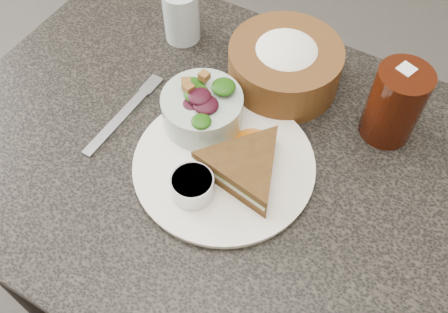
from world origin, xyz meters
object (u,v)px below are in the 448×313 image
dining_table (228,250)px  dinner_plate (224,165)px  salad_bowl (202,105)px  cola_glass (396,102)px  water_glass (181,15)px  dressing_ramekin (193,186)px  sandwich (245,167)px  bread_basket (285,60)px

dining_table → dinner_plate: (0.00, -0.02, 0.38)m
salad_bowl → cola_glass: cola_glass is taller
salad_bowl → water_glass: bearing=131.2°
dressing_ramekin → cola_glass: 0.36m
sandwich → dinner_plate: bearing=-177.4°
salad_bowl → bread_basket: (0.08, 0.16, 0.00)m
sandwich → cola_glass: size_ratio=1.13×
dining_table → bread_basket: (0.00, 0.20, 0.43)m
sandwich → salad_bowl: 0.13m
sandwich → water_glass: (-0.27, 0.24, 0.02)m
sandwich → cola_glass: 0.27m
dinner_plate → dining_table: bearing=97.3°
dinner_plate → dressing_ramekin: (-0.01, -0.07, 0.03)m
bread_basket → dressing_ramekin: bearing=-92.6°
bread_basket → water_glass: bearing=176.2°
dinner_plate → cola_glass: 0.30m
dressing_ramekin → bread_basket: 0.29m
bread_basket → cola_glass: 0.20m
dressing_ramekin → water_glass: 0.38m
dining_table → dinner_plate: dinner_plate is taller
sandwich → cola_glass: bearing=61.8°
dining_table → salad_bowl: (-0.07, 0.04, 0.43)m
dinner_plate → water_glass: bearing=134.4°
dinner_plate → water_glass: water_glass is taller
bread_basket → water_glass: 0.23m
sandwich → cola_glass: (0.16, 0.21, 0.04)m
cola_glass → sandwich: bearing=-127.7°
dining_table → water_glass: size_ratio=9.48×
bread_basket → sandwich: bearing=-79.7°
salad_bowl → water_glass: 0.23m
dinner_plate → salad_bowl: bearing=142.2°
dinner_plate → bread_basket: 0.22m
dining_table → salad_bowl: size_ratio=7.26×
salad_bowl → cola_glass: size_ratio=0.91×
dressing_ramekin → cola_glass: bearing=52.2°
dining_table → bread_basket: size_ratio=4.94×
salad_bowl → dinner_plate: bearing=-37.8°
sandwich → bread_basket: bearing=109.8°
dressing_ramekin → cola_glass: (0.22, 0.28, 0.04)m
dressing_ramekin → bread_basket: (0.01, 0.29, 0.02)m
dinner_plate → bread_basket: bread_basket is taller
water_glass → sandwich: bearing=-41.5°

